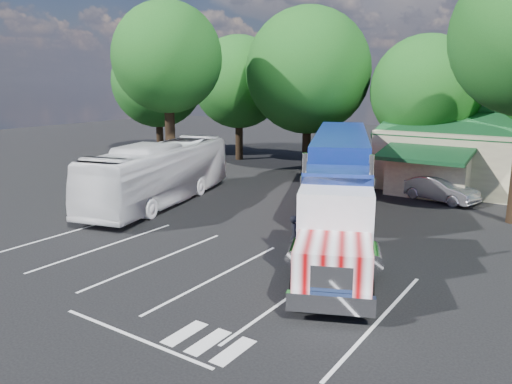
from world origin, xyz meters
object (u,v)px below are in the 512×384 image
Objects in this scene: semi_truck at (340,172)px; bicycle at (340,193)px; silver_sedan at (440,189)px; tour_bus at (160,173)px; woman at (295,236)px.

semi_truck is 5.00m from bicycle.
semi_truck is at bearing 172.44° from silver_sedan.
tour_bus reaches higher than silver_sedan.
tour_bus is (-11.50, 3.74, 0.94)m from woman.
tour_bus is (-10.61, -2.55, -0.79)m from semi_truck.
semi_truck is 1.62× the size of tour_bus.
semi_truck is 4.58× the size of silver_sedan.
tour_bus is at bearing 169.85° from semi_truck.
semi_truck is 11.91× the size of woman.
bicycle is at bearing 90.07° from semi_truck.
bicycle is at bearing 138.93° from silver_sedan.
tour_bus is at bearing 43.76° from woman.
woman is 0.38× the size of silver_sedan.
silver_sedan is at bearing 29.88° from bicycle.
semi_truck reaches higher than bicycle.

